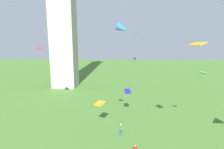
# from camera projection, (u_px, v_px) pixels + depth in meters

# --- Properties ---
(person_2) EXTENTS (0.46, 0.50, 1.68)m
(person_2) POSITION_uv_depth(u_px,v_px,m) (121.00, 129.00, 22.99)
(person_2) COLOR #235693
(person_2) RESTS_ON ground_plane
(kite_flying_0) EXTENTS (0.66, 0.77, 0.54)m
(kite_flying_0) POSITION_uv_depth(u_px,v_px,m) (135.00, 58.00, 31.14)
(kite_flying_0) COLOR #CF27A9
(kite_flying_1) EXTENTS (1.70, 1.94, 0.41)m
(kite_flying_1) POSITION_uv_depth(u_px,v_px,m) (100.00, 103.00, 24.43)
(kite_flying_1) COLOR #B38C1B
(kite_flying_3) EXTENTS (0.91, 0.77, 0.41)m
(kite_flying_3) POSITION_uv_depth(u_px,v_px,m) (136.00, 32.00, 23.65)
(kite_flying_3) COLOR green
(kite_flying_4) EXTENTS (1.32, 1.19, 0.41)m
(kite_flying_4) POSITION_uv_depth(u_px,v_px,m) (39.00, 48.00, 30.38)
(kite_flying_4) COLOR #F1223B
(kite_flying_5) EXTENTS (1.54, 1.76, 0.38)m
(kite_flying_5) POSITION_uv_depth(u_px,v_px,m) (197.00, 44.00, 16.80)
(kite_flying_5) COLOR orange
(kite_flying_6) EXTENTS (1.61, 1.11, 1.33)m
(kite_flying_6) POSITION_uv_depth(u_px,v_px,m) (123.00, 29.00, 18.04)
(kite_flying_6) COLOR #3278CB
(kite_flying_7) EXTENTS (0.97, 1.15, 0.43)m
(kite_flying_7) POSITION_uv_depth(u_px,v_px,m) (203.00, 73.00, 22.03)
(kite_flying_7) COLOR #4AD62B
(kite_flying_8) EXTENTS (1.16, 1.42, 0.65)m
(kite_flying_8) POSITION_uv_depth(u_px,v_px,m) (127.00, 91.00, 28.31)
(kite_flying_8) COLOR #251BC2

